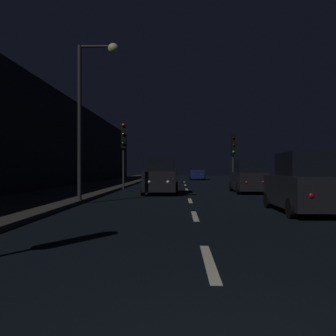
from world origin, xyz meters
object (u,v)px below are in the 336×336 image
at_px(traffic_light_far_left, 123,140).
at_px(streetlamp_overhead, 91,96).
at_px(car_approaching_headlights, 161,177).
at_px(car_parked_right_near, 304,185).
at_px(car_distant_taillights, 197,172).
at_px(car_parked_right_far, 248,178).
at_px(traffic_light_far_right, 233,149).

relative_size(traffic_light_far_left, streetlamp_overhead, 0.72).
xyz_separation_m(car_approaching_headlights, car_parked_right_near, (5.14, -8.38, -0.06)).
bearing_deg(car_distant_taillights, streetlamp_overhead, 169.12).
distance_m(traffic_light_far_left, streetlamp_overhead, 9.97).
bearing_deg(car_parked_right_far, car_parked_right_near, 180.00).
bearing_deg(car_distant_taillights, traffic_light_far_left, 163.27).
height_order(traffic_light_far_left, car_distant_taillights, traffic_light_far_left).
distance_m(car_parked_right_near, car_parked_right_far, 9.28).
xyz_separation_m(car_parked_right_far, car_distant_taillights, (-1.92, 23.50, 0.04)).
bearing_deg(streetlamp_overhead, traffic_light_far_left, 91.63).
xyz_separation_m(traffic_light_far_right, car_parked_right_near, (-0.80, -20.45, -2.35)).
bearing_deg(car_distant_taillights, car_parked_right_far, -175.33).
relative_size(streetlamp_overhead, car_parked_right_near, 1.68).
xyz_separation_m(traffic_light_far_left, streetlamp_overhead, (0.28, -9.92, 0.98)).
distance_m(traffic_light_far_right, traffic_light_far_left, 11.79).
height_order(car_approaching_headlights, car_distant_taillights, car_approaching_headlights).
xyz_separation_m(traffic_light_far_left, car_parked_right_far, (7.98, -3.32, -2.55)).
distance_m(traffic_light_far_right, car_distant_taillights, 12.83).
distance_m(traffic_light_far_right, car_parked_right_near, 20.60).
bearing_deg(car_parked_right_near, streetlamp_overhead, 70.82).
distance_m(traffic_light_far_right, car_approaching_headlights, 13.65).
bearing_deg(streetlamp_overhead, car_approaching_headlights, 65.85).
relative_size(traffic_light_far_right, car_parked_right_near, 1.15).
bearing_deg(traffic_light_far_right, streetlamp_overhead, -31.19).
relative_size(traffic_light_far_right, car_approaching_headlights, 1.08).
bearing_deg(traffic_light_far_right, car_parked_right_far, -9.73).
height_order(car_parked_right_near, car_distant_taillights, car_distant_taillights).
distance_m(car_approaching_headlights, car_parked_right_near, 9.83).
bearing_deg(streetlamp_overhead, car_distant_taillights, 79.12).
bearing_deg(car_distant_taillights, car_approaching_headlights, 172.46).
bearing_deg(car_distant_taillights, traffic_light_far_right, -167.56).
height_order(traffic_light_far_right, traffic_light_far_left, traffic_light_far_left).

